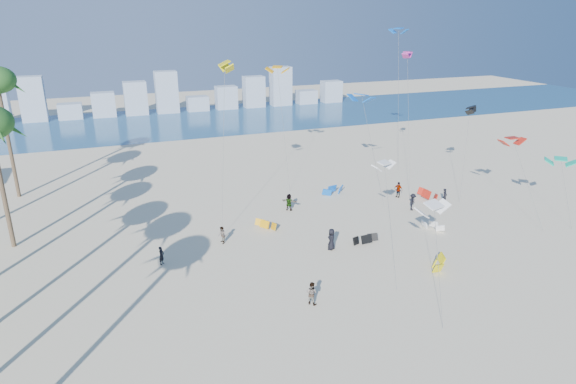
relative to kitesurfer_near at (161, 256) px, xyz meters
name	(u,v)px	position (x,y,z in m)	size (l,w,h in m)	color
ground	(334,349)	(8.45, -14.97, -0.78)	(220.00, 220.00, 0.00)	beige
ocean	(168,122)	(8.45, 57.03, -0.78)	(220.00, 220.00, 0.00)	navy
kitesurfer_near	(161,256)	(0.00, 0.00, 0.00)	(0.57, 0.38, 1.57)	black
kitesurfer_mid	(312,293)	(9.14, -9.78, 0.07)	(0.83, 0.65, 1.71)	gray
kitesurfers_far	(347,209)	(18.77, 3.54, 0.11)	(25.35, 11.15, 1.93)	black
grounded_kites	(378,216)	(21.33, 1.74, -0.35)	(20.96, 20.93, 0.98)	orange
flying_kites	(396,103)	(24.40, 4.76, 10.23)	(32.89, 37.02, 18.09)	white
distant_skyline	(154,98)	(7.27, 67.03, 2.30)	(85.00, 3.00, 8.40)	#9EADBF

